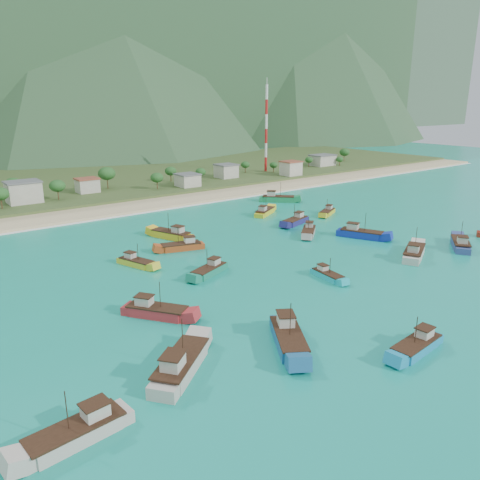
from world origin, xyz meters
TOP-DOWN VIEW (x-y plane):
  - ground at (0.00, 0.00)m, footprint 600.00×600.00m
  - beach at (0.00, 79.00)m, footprint 400.00×18.00m
  - land at (0.00, 140.00)m, footprint 400.00×110.00m
  - surf_line at (0.00, 69.50)m, footprint 400.00×2.50m
  - village at (11.76, 101.75)m, footprint 225.76×29.03m
  - vegetation at (-10.92, 103.15)m, footprint 278.68×25.51m
  - radio_tower at (78.17, 108.00)m, footprint 1.20×1.20m
  - boat_0 at (22.97, -9.25)m, footprint 12.71×8.74m
  - boat_1 at (-16.45, 28.00)m, footprint 10.92×5.97m
  - boat_2 at (-14.22, -33.78)m, footprint 10.52×3.87m
  - boat_3 at (17.45, 18.92)m, footprint 9.84×8.87m
  - boat_5 at (22.51, 29.22)m, footprint 11.29×6.25m
  - boat_7 at (-38.50, -0.91)m, footprint 9.28×11.12m
  - boat_8 at (26.32, 8.60)m, footprint 8.18×12.47m
  - boat_10 at (38.32, -12.03)m, footprint 11.49×9.43m
  - boat_15 at (38.78, 31.69)m, footprint 9.60×6.66m
  - boat_16 at (-30.18, 24.24)m, footprint 5.61×9.75m
  - boat_17 at (-43.88, -18.04)m, footprint 12.66×11.13m
  - boat_18 at (23.08, 43.65)m, footprint 10.92×7.98m
  - boat_19 at (-13.57, 38.07)m, footprint 7.56×12.42m
  - boat_21 at (-20.41, 10.19)m, footprint 10.36×6.45m
  - boat_22 at (-27.50, -21.19)m, footprint 9.87×12.68m
  - boat_23 at (39.60, 56.07)m, footprint 11.49×11.42m
  - boat_24 at (-58.99, -22.57)m, footprint 11.74×4.52m
  - boat_25 at (-2.68, -6.21)m, footprint 3.41×8.44m

SIDE VIEW (x-z plane):
  - ground at x=0.00m, z-range 0.00..0.00m
  - beach at x=0.00m, z-range -0.60..0.60m
  - land at x=0.00m, z-range -1.20..1.20m
  - surf_line at x=0.00m, z-range -0.04..0.04m
  - boat_25 at x=-2.68m, z-range -1.94..2.91m
  - boat_15 at x=38.78m, z-range -2.15..3.37m
  - boat_16 at x=-30.18m, z-range -2.15..3.38m
  - boat_21 at x=-20.41m, z-range -2.27..3.63m
  - boat_3 at x=17.45m, z-range -2.32..3.74m
  - boat_2 at x=-14.22m, z-range -2.33..3.76m
  - boat_1 at x=-16.45m, z-range -2.36..3.83m
  - boat_18 at x=23.08m, z-range -2.41..3.93m
  - boat_5 at x=22.51m, z-range -2.43..3.97m
  - boat_7 at x=-38.50m, z-range -2.52..4.15m
  - boat_24 at x=-58.99m, z-range -2.55..4.22m
  - boat_10 at x=38.32m, z-range -2.58..4.28m
  - boat_19 at x=-13.57m, z-range -2.64..4.42m
  - boat_8 at x=26.32m, z-range -2.66..4.47m
  - boat_0 at x=22.97m, z-range -2.72..4.59m
  - boat_23 at x=39.60m, z-range -2.74..4.65m
  - boat_22 at x=-27.50m, z-range -2.77..4.70m
  - boat_17 at x=-43.88m, z-range -2.85..4.88m
  - village at x=11.76m, z-range 1.08..7.89m
  - vegetation at x=-10.92m, z-range 0.66..9.40m
  - radio_tower at x=78.17m, z-range 1.60..41.88m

